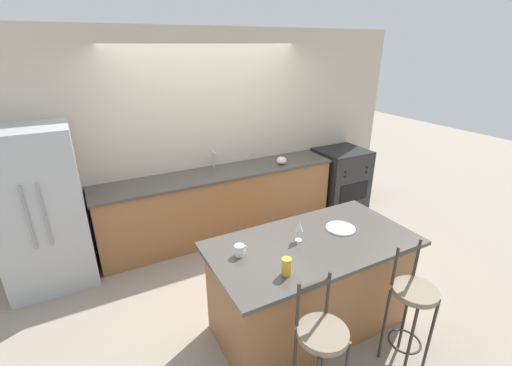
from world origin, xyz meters
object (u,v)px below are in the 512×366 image
(oven_range, at_px, (340,178))
(bar_stool_far, at_px, (412,304))
(bar_stool_near, at_px, (321,347))
(dinner_plate, at_px, (340,228))
(pumpkin_decoration, at_px, (282,160))
(coffee_mug, at_px, (240,250))
(refrigerator, at_px, (41,210))
(wine_glass, at_px, (299,226))
(tumbler_cup, at_px, (286,266))

(oven_range, relative_size, bar_stool_far, 0.86)
(bar_stool_near, distance_m, dinner_plate, 1.15)
(dinner_plate, distance_m, pumpkin_decoration, 1.84)
(coffee_mug, height_order, pumpkin_decoration, pumpkin_decoration)
(bar_stool_far, distance_m, pumpkin_decoration, 2.61)
(oven_range, xyz_separation_m, bar_stool_near, (-2.44, -2.62, 0.14))
(refrigerator, xyz_separation_m, pumpkin_decoration, (2.94, -0.06, 0.10))
(wine_glass, height_order, pumpkin_decoration, wine_glass)
(dinner_plate, relative_size, pumpkin_decoration, 1.94)
(bar_stool_near, distance_m, pumpkin_decoration, 2.87)
(bar_stool_near, height_order, pumpkin_decoration, bar_stool_near)
(wine_glass, bearing_deg, pumpkin_decoration, 62.40)
(oven_range, bearing_deg, dinner_plate, -131.48)
(pumpkin_decoration, bearing_deg, dinner_plate, -104.67)
(refrigerator, distance_m, oven_range, 4.14)
(wine_glass, xyz_separation_m, coffee_mug, (-0.55, 0.04, -0.10))
(oven_range, height_order, dinner_plate, oven_range)
(wine_glass, relative_size, coffee_mug, 1.79)
(dinner_plate, xyz_separation_m, wine_glass, (-0.45, 0.02, 0.13))
(bar_stool_near, xyz_separation_m, bar_stool_far, (0.88, -0.01, 0.00))
(oven_range, height_order, wine_glass, wine_glass)
(oven_range, bearing_deg, tumbler_cup, -138.22)
(coffee_mug, bearing_deg, bar_stool_near, -76.17)
(pumpkin_decoration, bearing_deg, tumbler_cup, -121.05)
(tumbler_cup, bearing_deg, refrigerator, 127.74)
(refrigerator, bearing_deg, dinner_plate, -36.53)
(coffee_mug, xyz_separation_m, tumbler_cup, (0.20, -0.38, 0.02))
(tumbler_cup, bearing_deg, bar_stool_far, -26.73)
(tumbler_cup, distance_m, pumpkin_decoration, 2.46)
(refrigerator, xyz_separation_m, bar_stool_near, (1.68, -2.61, -0.27))
(dinner_plate, distance_m, wine_glass, 0.47)
(refrigerator, distance_m, dinner_plate, 3.08)
(bar_stool_near, distance_m, coffee_mug, 0.92)
(wine_glass, height_order, coffee_mug, wine_glass)
(dinner_plate, bearing_deg, wine_glass, 177.59)
(coffee_mug, bearing_deg, wine_glass, -3.71)
(dinner_plate, distance_m, coffee_mug, 1.01)
(oven_range, relative_size, wine_glass, 4.72)
(oven_range, distance_m, wine_glass, 2.84)
(oven_range, relative_size, coffee_mug, 8.45)
(tumbler_cup, bearing_deg, bar_stool_near, -89.55)
(bar_stool_near, height_order, tumbler_cup, bar_stool_near)
(oven_range, bearing_deg, bar_stool_near, -132.90)
(oven_range, height_order, tumbler_cup, tumbler_cup)
(dinner_plate, height_order, wine_glass, wine_glass)
(wine_glass, bearing_deg, refrigerator, 138.09)
(refrigerator, height_order, dinner_plate, refrigerator)
(dinner_plate, height_order, pumpkin_decoration, pumpkin_decoration)
(refrigerator, bearing_deg, bar_stool_far, -45.54)
(wine_glass, bearing_deg, bar_stool_far, -55.85)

